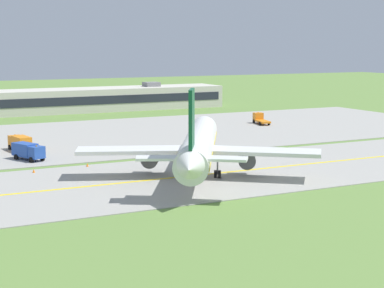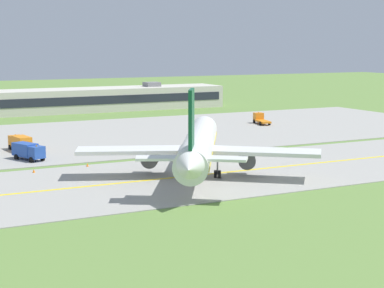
# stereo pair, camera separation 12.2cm
# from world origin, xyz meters

# --- Properties ---
(ground_plane) EXTENTS (500.00, 500.00, 0.00)m
(ground_plane) POSITION_xyz_m (0.00, 0.00, 0.00)
(ground_plane) COLOR olive
(taxiway_strip) EXTENTS (240.00, 28.00, 0.10)m
(taxiway_strip) POSITION_xyz_m (0.00, 0.00, 0.05)
(taxiway_strip) COLOR #9E9B93
(taxiway_strip) RESTS_ON ground
(apron_pad) EXTENTS (140.00, 52.00, 0.10)m
(apron_pad) POSITION_xyz_m (10.00, 42.00, 0.05)
(apron_pad) COLOR #9E9B93
(apron_pad) RESTS_ON ground
(taxiway_centreline) EXTENTS (220.00, 0.60, 0.01)m
(taxiway_centreline) POSITION_xyz_m (0.00, 0.00, 0.11)
(taxiway_centreline) COLOR yellow
(taxiway_centreline) RESTS_ON taxiway_strip
(airplane_lead) EXTENTS (29.88, 35.90, 12.70)m
(airplane_lead) POSITION_xyz_m (0.46, -0.02, 4.13)
(airplane_lead) COLOR white
(airplane_lead) RESTS_ON ground
(service_truck_fuel) EXTENTS (4.14, 6.33, 2.60)m
(service_truck_fuel) POSITION_xyz_m (-17.40, 22.04, 1.53)
(service_truck_fuel) COLOR #264CA5
(service_truck_fuel) RESTS_ON ground
(service_truck_catering) EXTENTS (3.47, 6.70, 2.59)m
(service_truck_catering) POSITION_xyz_m (39.03, 44.70, 1.18)
(service_truck_catering) COLOR orange
(service_truck_catering) RESTS_ON ground
(service_truck_pushback) EXTENTS (2.97, 6.22, 2.60)m
(service_truck_pushback) POSITION_xyz_m (-16.72, 31.25, 1.53)
(service_truck_pushback) COLOR orange
(service_truck_pushback) RESTS_ON ground
(terminal_building) EXTENTS (63.79, 12.89, 7.22)m
(terminal_building) POSITION_xyz_m (19.32, 89.65, 3.03)
(terminal_building) COLOR beige
(terminal_building) RESTS_ON ground
(traffic_cone_mid_edge) EXTENTS (0.44, 0.44, 0.60)m
(traffic_cone_mid_edge) POSITION_xyz_m (-18.99, 11.72, 0.30)
(traffic_cone_mid_edge) COLOR orange
(traffic_cone_mid_edge) RESTS_ON ground
(traffic_cone_far_edge) EXTENTS (0.44, 0.44, 0.60)m
(traffic_cone_far_edge) POSITION_xyz_m (-11.02, 12.74, 0.30)
(traffic_cone_far_edge) COLOR orange
(traffic_cone_far_edge) RESTS_ON ground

